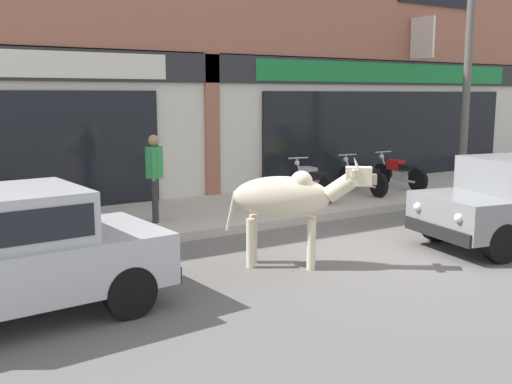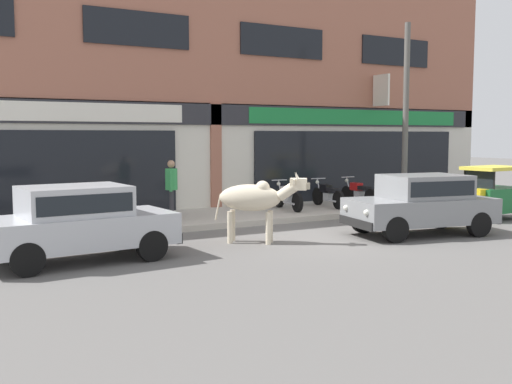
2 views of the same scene
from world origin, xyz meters
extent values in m
plane|color=#605E5B|center=(0.00, 0.00, 0.00)|extent=(90.00, 90.00, 0.00)
cube|color=#B7AFA3|center=(0.00, 3.82, 0.08)|extent=(19.00, 3.24, 0.16)
cube|color=silver|center=(0.00, 5.71, 1.70)|extent=(23.00, 0.55, 3.40)
cube|color=#28282D|center=(0.00, 5.40, 3.05)|extent=(22.08, 0.08, 0.64)
cube|color=#9E604C|center=(0.00, 5.42, 1.70)|extent=(0.36, 0.12, 3.40)
cube|color=black|center=(5.75, 5.39, 1.35)|extent=(8.74, 0.10, 2.40)
cube|color=#197A38|center=(5.75, 5.37, 3.05)|extent=(9.20, 0.05, 0.52)
cube|color=silver|center=(6.30, 4.99, 4.00)|extent=(0.08, 0.80, 1.10)
ellipsoid|color=beige|center=(-1.68, 0.14, 1.02)|extent=(1.41, 1.29, 0.60)
sphere|color=beige|center=(-1.46, -0.04, 1.25)|extent=(0.32, 0.32, 0.32)
cylinder|color=beige|center=(-1.25, -0.03, 0.36)|extent=(0.12, 0.12, 0.72)
cylinder|color=beige|center=(-1.44, -0.25, 0.36)|extent=(0.12, 0.12, 0.72)
cylinder|color=beige|center=(-1.92, 0.52, 0.36)|extent=(0.12, 0.12, 0.72)
cylinder|color=beige|center=(-2.11, 0.30, 0.36)|extent=(0.12, 0.12, 0.72)
cylinder|color=beige|center=(-1.05, -0.38, 1.17)|extent=(0.51, 0.48, 0.43)
cube|color=beige|center=(-0.85, -0.55, 1.34)|extent=(0.42, 0.40, 0.26)
cube|color=tan|center=(-0.71, -0.66, 1.30)|extent=(0.21, 0.21, 0.14)
cone|color=beige|center=(-0.81, -0.45, 1.52)|extent=(0.12, 0.12, 0.19)
cone|color=beige|center=(-0.94, -0.60, 1.52)|extent=(0.12, 0.12, 0.19)
cube|color=beige|center=(-0.81, -0.37, 1.40)|extent=(0.12, 0.13, 0.10)
cube|color=beige|center=(-1.01, -0.62, 1.40)|extent=(0.12, 0.13, 0.10)
cylinder|color=beige|center=(-2.25, 0.61, 0.80)|extent=(0.15, 0.14, 0.60)
cylinder|color=black|center=(-4.38, 0.77, 0.30)|extent=(0.61, 0.23, 0.60)
cylinder|color=black|center=(-4.27, -0.66, 0.30)|extent=(0.61, 0.23, 0.60)
cube|color=#B2B5BA|center=(-5.48, -0.03, 0.60)|extent=(3.61, 1.86, 0.60)
cube|color=black|center=(-3.75, 0.10, 0.38)|extent=(0.24, 1.52, 0.20)
sphere|color=silver|center=(-3.76, 0.58, 0.68)|extent=(0.14, 0.14, 0.14)
sphere|color=silver|center=(-3.68, -0.38, 0.68)|extent=(0.14, 0.14, 0.14)
cylinder|color=black|center=(1.17, -1.47, 0.30)|extent=(0.62, 0.28, 0.60)
cylinder|color=black|center=(1.41, -0.05, 0.30)|extent=(0.62, 0.28, 0.60)
cube|color=black|center=(0.72, -0.66, 0.38)|extent=(0.38, 1.52, 0.20)
sphere|color=silver|center=(0.61, -1.13, 0.68)|extent=(0.14, 0.14, 0.14)
sphere|color=silver|center=(0.77, -0.18, 0.68)|extent=(0.14, 0.14, 0.14)
cylinder|color=black|center=(1.67, 4.34, 0.44)|extent=(0.16, 0.57, 0.56)
cylinder|color=black|center=(1.53, 3.10, 0.44)|extent=(0.16, 0.57, 0.56)
cube|color=#B2B5BA|center=(1.60, 3.70, 0.48)|extent=(0.23, 0.34, 0.24)
cube|color=#A8AAB2|center=(1.62, 3.86, 0.74)|extent=(0.28, 0.42, 0.24)
cube|color=black|center=(1.57, 3.46, 0.72)|extent=(0.28, 0.54, 0.12)
cylinder|color=#B2B5BA|center=(1.66, 4.28, 0.74)|extent=(0.07, 0.27, 0.59)
cylinder|color=#B2B5BA|center=(1.67, 4.32, 1.02)|extent=(0.52, 0.09, 0.03)
sphere|color=silver|center=(1.67, 4.38, 0.90)|extent=(0.12, 0.12, 0.12)
cylinder|color=#B2B5BA|center=(1.45, 3.35, 0.40)|extent=(0.11, 0.48, 0.06)
cylinder|color=black|center=(3.12, 4.31, 0.44)|extent=(0.15, 0.57, 0.56)
cylinder|color=black|center=(3.02, 3.06, 0.44)|extent=(0.15, 0.57, 0.56)
cube|color=#B2B5BA|center=(3.07, 3.66, 0.48)|extent=(0.23, 0.34, 0.24)
cube|color=black|center=(3.08, 3.82, 0.74)|extent=(0.27, 0.42, 0.24)
cube|color=black|center=(3.05, 3.43, 0.72)|extent=(0.26, 0.54, 0.12)
cylinder|color=#B2B5BA|center=(3.12, 4.25, 0.74)|extent=(0.06, 0.27, 0.59)
cylinder|color=#B2B5BA|center=(3.12, 4.29, 1.02)|extent=(0.52, 0.08, 0.03)
sphere|color=silver|center=(3.12, 4.35, 0.90)|extent=(0.12, 0.12, 0.12)
cylinder|color=#B2B5BA|center=(2.93, 3.32, 0.40)|extent=(0.10, 0.48, 0.06)
cylinder|color=black|center=(4.37, 4.38, 0.44)|extent=(0.11, 0.56, 0.56)
cylinder|color=black|center=(4.34, 3.13, 0.44)|extent=(0.11, 0.56, 0.56)
cube|color=#B2B5BA|center=(4.36, 3.73, 0.48)|extent=(0.21, 0.32, 0.24)
cube|color=red|center=(4.36, 3.89, 0.74)|extent=(0.25, 0.41, 0.24)
cube|color=black|center=(4.35, 3.49, 0.72)|extent=(0.23, 0.53, 0.12)
cylinder|color=#B2B5BA|center=(4.37, 4.32, 0.74)|extent=(0.05, 0.27, 0.59)
cylinder|color=#B2B5BA|center=(4.37, 4.36, 1.02)|extent=(0.52, 0.04, 0.03)
sphere|color=silver|center=(4.38, 4.42, 0.90)|extent=(0.12, 0.12, 0.12)
cylinder|color=#B2B5BA|center=(4.24, 3.37, 0.40)|extent=(0.07, 0.48, 0.06)
cylinder|color=#2D2D33|center=(-2.29, 3.35, 0.57)|extent=(0.11, 0.11, 0.82)
cylinder|color=#2D2D33|center=(-2.37, 3.19, 0.57)|extent=(0.11, 0.11, 0.82)
cylinder|color=#33934C|center=(-2.33, 3.27, 1.26)|extent=(0.32, 0.32, 0.56)
cylinder|color=#33934C|center=(-2.24, 3.46, 1.23)|extent=(0.08, 0.08, 0.56)
cylinder|color=#33934C|center=(-2.42, 3.08, 1.23)|extent=(0.08, 0.08, 0.56)
sphere|color=tan|center=(-2.33, 3.27, 1.66)|extent=(0.20, 0.20, 0.20)
cylinder|color=#595651|center=(5.14, 2.50, 3.00)|extent=(0.18, 0.18, 5.69)
camera|label=1|loc=(-6.48, -6.82, 2.48)|focal=42.00mm
camera|label=2|loc=(-8.10, -11.50, 2.41)|focal=42.00mm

